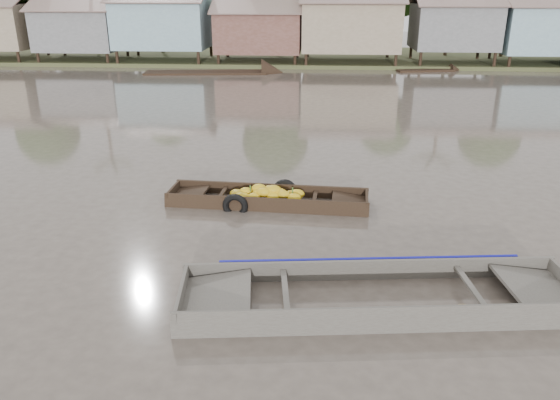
{
  "coord_description": "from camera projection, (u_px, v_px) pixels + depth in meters",
  "views": [
    {
      "loc": [
        0.33,
        -10.0,
        5.19
      ],
      "look_at": [
        -0.42,
        1.13,
        0.8
      ],
      "focal_mm": 35.0,
      "sensor_mm": 36.0,
      "label": 1
    }
  ],
  "objects": [
    {
      "name": "viewer_boat",
      "position": [
        379.0,
        300.0,
        9.56
      ],
      "size": [
        7.13,
        2.57,
        0.56
      ],
      "rotation": [
        0.0,
        0.0,
        0.11
      ],
      "color": "#46413B",
      "rests_on": "ground"
    },
    {
      "name": "ground",
      "position": [
        297.0,
        257.0,
        11.2
      ],
      "size": [
        120.0,
        120.0,
        0.0
      ],
      "primitive_type": "plane",
      "color": "#4B4139",
      "rests_on": "ground"
    },
    {
      "name": "banana_boat",
      "position": [
        266.0,
        199.0,
        13.9
      ],
      "size": [
        5.16,
        1.54,
        0.7
      ],
      "rotation": [
        0.0,
        0.0,
        -0.06
      ],
      "color": "black",
      "rests_on": "ground"
    },
    {
      "name": "distant_boats",
      "position": [
        552.0,
        75.0,
        32.44
      ],
      "size": [
        35.83,
        15.12,
        1.38
      ],
      "color": "black",
      "rests_on": "ground"
    },
    {
      "name": "riverbank",
      "position": [
        356.0,
        17.0,
        39.47
      ],
      "size": [
        120.0,
        12.47,
        10.22
      ],
      "color": "#384723",
      "rests_on": "ground"
    }
  ]
}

